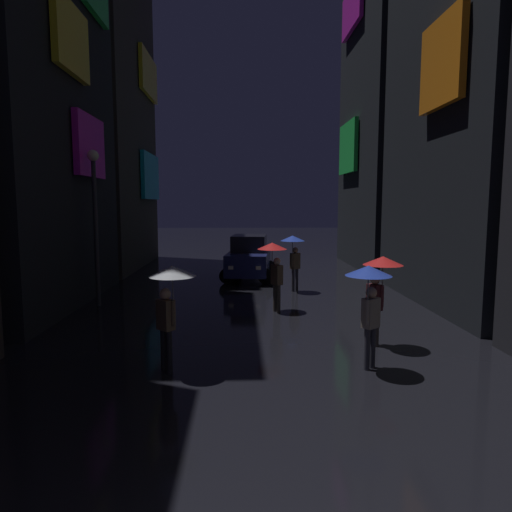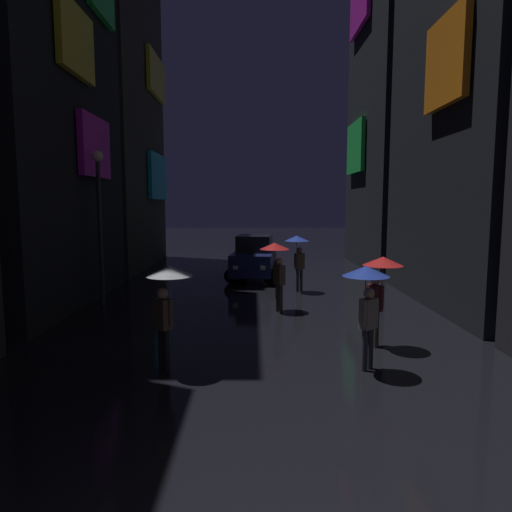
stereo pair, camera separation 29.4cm
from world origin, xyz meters
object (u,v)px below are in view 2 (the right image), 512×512
at_px(pedestrian_midstreet_centre_clear, 167,289).
at_px(pedestrian_near_crossing_blue, 298,248).
at_px(pedestrian_foreground_left_red, 380,276).
at_px(streetlamp_left_far, 99,208).
at_px(pedestrian_foreground_right_blue, 367,289).
at_px(pedestrian_midstreet_left_red, 276,258).
at_px(car_distant, 255,258).

bearing_deg(pedestrian_midstreet_centre_clear, pedestrian_near_crossing_blue, 67.82).
xyz_separation_m(pedestrian_foreground_left_red, streetlamp_left_far, (-7.81, 4.53, 1.49)).
bearing_deg(pedestrian_midstreet_centre_clear, pedestrian_foreground_right_blue, -0.50).
bearing_deg(pedestrian_midstreet_centre_clear, pedestrian_midstreet_left_red, 64.87).
bearing_deg(pedestrian_foreground_left_red, pedestrian_midstreet_centre_clear, -162.03).
height_order(pedestrian_foreground_left_red, streetlamp_left_far, streetlamp_left_far).
bearing_deg(pedestrian_midstreet_left_red, pedestrian_near_crossing_blue, 72.87).
distance_m(car_distant, streetlamp_left_far, 7.55).
bearing_deg(pedestrian_midstreet_centre_clear, pedestrian_foreground_left_red, 17.97).
bearing_deg(pedestrian_foreground_left_red, pedestrian_near_crossing_blue, 100.32).
bearing_deg(pedestrian_near_crossing_blue, pedestrian_foreground_right_blue, -86.24).
relative_size(pedestrian_foreground_left_red, car_distant, 0.49).
relative_size(pedestrian_foreground_right_blue, car_distant, 0.49).
relative_size(pedestrian_midstreet_left_red, car_distant, 0.49).
distance_m(pedestrian_midstreet_left_red, streetlamp_left_far, 5.90).
distance_m(pedestrian_midstreet_left_red, car_distant, 6.25).
bearing_deg(pedestrian_near_crossing_blue, pedestrian_midstreet_centre_clear, -112.18).
relative_size(pedestrian_near_crossing_blue, pedestrian_foreground_right_blue, 1.00).
relative_size(pedestrian_near_crossing_blue, pedestrian_foreground_left_red, 1.00).
xyz_separation_m(pedestrian_midstreet_left_red, pedestrian_foreground_right_blue, (1.50, -5.08, 0.00)).
xyz_separation_m(pedestrian_foreground_right_blue, car_distant, (-2.13, 11.25, -0.74)).
distance_m(pedestrian_midstreet_left_red, pedestrian_midstreet_centre_clear, 5.57).
bearing_deg(pedestrian_near_crossing_blue, car_distant, 117.52).
distance_m(pedestrian_near_crossing_blue, pedestrian_foreground_left_red, 6.80).
height_order(pedestrian_foreground_right_blue, car_distant, pedestrian_foreground_right_blue).
distance_m(pedestrian_foreground_left_red, car_distant, 10.16).
relative_size(pedestrian_midstreet_centre_clear, pedestrian_foreground_right_blue, 1.00).
bearing_deg(pedestrian_midstreet_centre_clear, streetlamp_left_far, 118.51).
bearing_deg(car_distant, pedestrian_foreground_right_blue, -79.28).
xyz_separation_m(pedestrian_near_crossing_blue, pedestrian_midstreet_centre_clear, (-3.33, -8.16, 0.00)).
relative_size(pedestrian_midstreet_centre_clear, car_distant, 0.49).
bearing_deg(pedestrian_near_crossing_blue, pedestrian_midstreet_left_red, -107.13).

